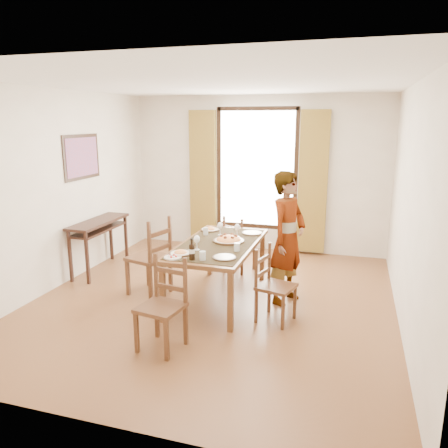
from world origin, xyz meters
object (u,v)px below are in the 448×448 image
(console_table, at_px, (99,228))
(dining_table, at_px, (218,248))
(man, at_px, (288,238))
(pasta_platter, at_px, (229,238))

(console_table, xyz_separation_m, dining_table, (2.07, -0.51, 0.01))
(dining_table, xyz_separation_m, man, (0.85, 0.19, 0.15))
(man, bearing_deg, console_table, 105.96)
(dining_table, distance_m, pasta_platter, 0.19)
(man, height_order, pasta_platter, man)
(console_table, bearing_deg, pasta_platter, -10.71)
(dining_table, bearing_deg, console_table, 166.21)
(dining_table, distance_m, man, 0.89)
(console_table, distance_m, pasta_platter, 2.22)
(man, bearing_deg, pasta_platter, 119.42)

